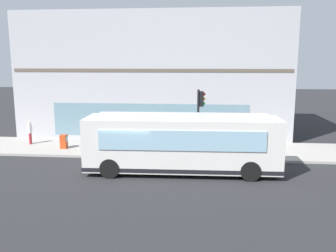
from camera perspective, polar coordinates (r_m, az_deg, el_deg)
name	(u,v)px	position (r m, az deg, el deg)	size (l,w,h in m)	color
ground	(129,172)	(19.31, -6.12, -7.33)	(120.00, 120.00, 0.00)	#262628
sidewalk_curb	(144,149)	(24.02, -3.75, -3.59)	(4.78, 40.00, 0.15)	#9E9991
building_corner	(157,75)	(30.14, -1.75, 8.11)	(9.02, 20.32, 9.39)	#A8A8AD
city_bus_nearside	(182,144)	(18.83, 2.18, -2.84)	(2.84, 10.11, 3.07)	silver
traffic_light_near_corner	(200,110)	(21.49, 5.13, 2.54)	(0.32, 0.49, 4.01)	black
fire_hydrant	(161,146)	(22.84, -1.08, -3.17)	(0.35, 0.35, 0.74)	yellow
pedestrian_by_light_pole	(189,136)	(22.84, 3.37, -1.56)	(0.32, 0.32, 1.73)	#3F8C4C
pedestrian_walking_along_curb	(137,135)	(23.13, -4.95, -1.43)	(0.32, 0.32, 1.73)	black
pedestrian_near_building_entrance	(30,131)	(26.59, -21.05, -0.75)	(0.32, 0.32, 1.58)	#B23338
pedestrian_near_hydrant	(98,137)	(23.25, -11.03, -1.73)	(0.32, 0.32, 1.60)	gold
newspaper_vending_box	(64,141)	(24.64, -16.17, -2.37)	(0.44, 0.42, 0.90)	#BF3F19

